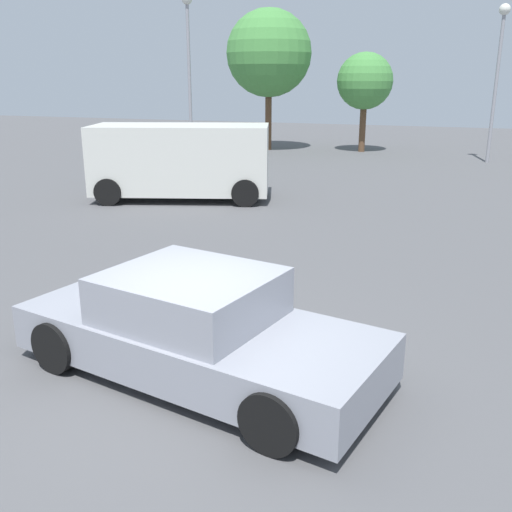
# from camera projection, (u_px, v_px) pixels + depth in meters

# --- Properties ---
(ground_plane) EXTENTS (80.00, 80.00, 0.00)m
(ground_plane) POSITION_uv_depth(u_px,v_px,m) (195.00, 380.00, 6.78)
(ground_plane) COLOR #515154
(sedan_foreground) EXTENTS (4.68, 2.66, 1.26)m
(sedan_foreground) POSITION_uv_depth(u_px,v_px,m) (196.00, 329.00, 6.79)
(sedan_foreground) COLOR gray
(sedan_foreground) RESTS_ON ground_plane
(van_white) EXTENTS (5.42, 3.52, 2.14)m
(van_white) POSITION_uv_depth(u_px,v_px,m) (181.00, 159.00, 16.69)
(van_white) COLOR silver
(van_white) RESTS_ON ground_plane
(light_post_near) EXTENTS (0.44, 0.44, 6.23)m
(light_post_near) POSITION_uv_depth(u_px,v_px,m) (499.00, 57.00, 23.17)
(light_post_near) COLOR gray
(light_post_near) RESTS_ON ground_plane
(light_post_mid) EXTENTS (0.44, 0.44, 6.77)m
(light_post_mid) POSITION_uv_depth(u_px,v_px,m) (189.00, 50.00, 24.46)
(light_post_mid) COLOR gray
(light_post_mid) RESTS_ON ground_plane
(tree_back_left) EXTENTS (4.09, 4.09, 6.61)m
(tree_back_left) POSITION_uv_depth(u_px,v_px,m) (269.00, 53.00, 27.51)
(tree_back_left) COLOR brown
(tree_back_left) RESTS_ON ground_plane
(tree_back_right) EXTENTS (2.63, 2.63, 4.61)m
(tree_back_right) POSITION_uv_depth(u_px,v_px,m) (365.00, 81.00, 27.10)
(tree_back_right) COLOR brown
(tree_back_right) RESTS_ON ground_plane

